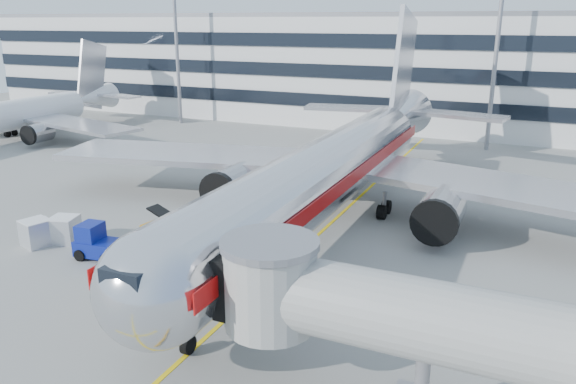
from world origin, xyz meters
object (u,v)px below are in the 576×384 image
at_px(cargo_container_left, 40,232).
at_px(cargo_container_right, 65,229).
at_px(baggage_tug, 97,243).
at_px(cargo_container_front, 36,233).
at_px(belt_loader, 171,232).
at_px(main_jet, 336,166).
at_px(ramp_worker, 117,269).

height_order(cargo_container_left, cargo_container_right, cargo_container_right).
bearing_deg(baggage_tug, cargo_container_front, -178.65).
relative_size(belt_loader, cargo_container_left, 2.40).
bearing_deg(baggage_tug, cargo_container_right, 164.01).
xyz_separation_m(cargo_container_left, cargo_container_right, (1.38, 0.88, 0.09)).
relative_size(baggage_tug, cargo_container_right, 1.52).
height_order(belt_loader, cargo_container_right, belt_loader).
bearing_deg(cargo_container_left, cargo_container_right, 32.50).
xyz_separation_m(main_jet, cargo_container_left, (-16.69, -12.73, -3.42)).
bearing_deg(baggage_tug, main_jet, 48.66).
relative_size(cargo_container_right, ramp_worker, 1.24).
distance_m(cargo_container_left, ramp_worker, 9.27).
distance_m(belt_loader, cargo_container_left, 8.84).
distance_m(cargo_container_right, cargo_container_front, 1.78).
relative_size(belt_loader, ramp_worker, 2.81).
distance_m(main_jet, ramp_worker, 17.54).
height_order(belt_loader, cargo_container_front, belt_loader).
relative_size(cargo_container_left, ramp_worker, 1.17).
bearing_deg(baggage_tug, ramp_worker, -33.29).
height_order(main_jet, cargo_container_front, main_jet).
bearing_deg(belt_loader, cargo_container_front, -150.00).
distance_m(cargo_container_left, cargo_container_right, 1.64).
xyz_separation_m(main_jet, belt_loader, (-8.86, -8.63, -3.60)).
relative_size(cargo_container_left, cargo_container_front, 0.94).
bearing_deg(main_jet, baggage_tug, -131.34).
relative_size(baggage_tug, cargo_container_left, 1.60).
bearing_deg(main_jet, ramp_worker, -116.94).
distance_m(belt_loader, ramp_worker, 6.80).
bearing_deg(cargo_container_left, belt_loader, 27.65).
xyz_separation_m(cargo_container_left, ramp_worker, (8.89, -2.61, 0.03)).
xyz_separation_m(baggage_tug, cargo_container_front, (-5.17, -0.12, -0.08)).
bearing_deg(cargo_container_front, baggage_tug, 1.35).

